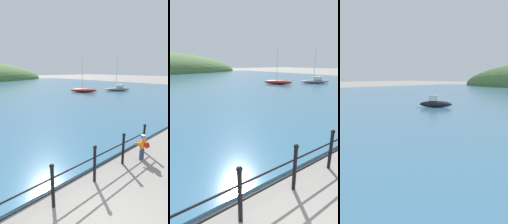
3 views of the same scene
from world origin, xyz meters
TOP-DOWN VIEW (x-y plane):
  - iron_railing at (-0.18, 1.50)m, footprint 9.24×0.12m
  - child_in_coat at (3.68, 1.17)m, footprint 0.39×0.53m
  - boat_red_dinghy at (15.94, 17.41)m, footprint 3.33×3.93m
  - boat_nearest_quay at (21.31, 15.07)m, footprint 4.10×3.36m

SIDE VIEW (x-z plane):
  - boat_red_dinghy at x=15.94m, z-range -2.08..2.92m
  - boat_nearest_quay at x=21.31m, z-range -2.13..3.01m
  - child_in_coat at x=3.68m, z-range 0.10..1.11m
  - iron_railing at x=-0.18m, z-range 0.04..1.25m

